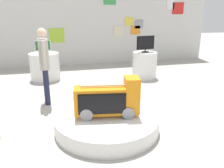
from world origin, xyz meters
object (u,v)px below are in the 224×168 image
(main_display_pedestal, at_px, (107,122))
(novelty_firetruck_tv, at_px, (108,101))
(tv_on_center_rear, at_px, (43,46))
(display_pedestal_left_rear, at_px, (145,65))
(tv_on_left_rear, at_px, (146,43))
(display_pedestal_center_rear, at_px, (45,66))
(shopper_browsing_near_truck, at_px, (44,61))

(main_display_pedestal, xyz_separation_m, novelty_firetruck_tv, (0.02, -0.01, 0.41))
(novelty_firetruck_tv, distance_m, tv_on_center_rear, 3.70)
(display_pedestal_left_rear, bearing_deg, tv_on_left_rear, -99.86)
(novelty_firetruck_tv, relative_size, display_pedestal_center_rear, 1.30)
(display_pedestal_left_rear, bearing_deg, tv_on_center_rear, 169.72)
(novelty_firetruck_tv, bearing_deg, main_display_pedestal, 153.76)
(display_pedestal_center_rear, xyz_separation_m, shopper_browsing_near_truck, (0.09, -1.96, 0.57))
(tv_on_left_rear, height_order, display_pedestal_center_rear, tv_on_left_rear)
(novelty_firetruck_tv, bearing_deg, tv_on_left_rear, 58.25)
(display_pedestal_left_rear, distance_m, shopper_browsing_near_truck, 3.26)
(tv_on_left_rear, bearing_deg, shopper_browsing_near_truck, -153.82)
(tv_on_center_rear, xyz_separation_m, shopper_browsing_near_truck, (0.09, -1.96, -0.03))
(tv_on_center_rear, bearing_deg, display_pedestal_left_rear, -10.28)
(display_pedestal_left_rear, bearing_deg, display_pedestal_center_rear, 169.64)
(main_display_pedestal, xyz_separation_m, tv_on_left_rear, (1.84, 2.93, 0.93))
(novelty_firetruck_tv, bearing_deg, shopper_browsing_near_truck, 124.92)
(tv_on_center_rear, bearing_deg, novelty_firetruck_tv, -71.66)
(display_pedestal_left_rear, relative_size, tv_on_center_rear, 1.80)
(tv_on_left_rear, xyz_separation_m, shopper_browsing_near_truck, (-2.88, -1.42, -0.09))
(shopper_browsing_near_truck, bearing_deg, display_pedestal_center_rear, 92.65)
(display_pedestal_center_rear, bearing_deg, novelty_firetruck_tv, -71.69)
(display_pedestal_left_rear, relative_size, shopper_browsing_near_truck, 0.48)
(novelty_firetruck_tv, height_order, display_pedestal_left_rear, novelty_firetruck_tv)
(main_display_pedestal, distance_m, display_pedestal_center_rear, 3.67)
(tv_on_left_rear, distance_m, display_pedestal_center_rear, 3.09)
(display_pedestal_left_rear, relative_size, tv_on_left_rear, 1.37)
(display_pedestal_left_rear, bearing_deg, novelty_firetruck_tv, -121.72)
(main_display_pedestal, relative_size, shopper_browsing_near_truck, 1.09)
(display_pedestal_left_rear, xyz_separation_m, tv_on_center_rear, (-2.97, 0.54, 0.60))
(display_pedestal_center_rear, height_order, tv_on_center_rear, tv_on_center_rear)
(main_display_pedestal, bearing_deg, tv_on_left_rear, 57.89)
(display_pedestal_center_rear, relative_size, tv_on_center_rear, 1.97)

